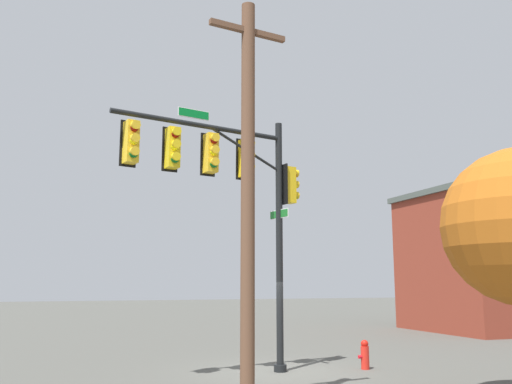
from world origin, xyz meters
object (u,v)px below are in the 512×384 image
signal_pole_assembly (228,177)px  brick_building (503,260)px  utility_pole (248,191)px  fire_hydrant (365,355)px

signal_pole_assembly → brick_building: size_ratio=0.78×
utility_pole → fire_hydrant: size_ratio=10.17×
signal_pole_assembly → utility_pole: bearing=80.0°
brick_building → utility_pole: bearing=34.6°
fire_hydrant → brick_building: 16.32m
signal_pole_assembly → brick_building: (-17.63, -8.69, -1.80)m
signal_pole_assembly → utility_pole: (0.70, 3.97, -1.07)m
signal_pole_assembly → utility_pole: 4.17m
signal_pole_assembly → fire_hydrant: signal_pole_assembly is taller
utility_pole → signal_pole_assembly: bearing=-100.0°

